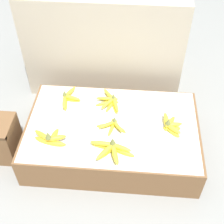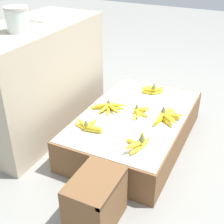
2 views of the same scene
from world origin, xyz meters
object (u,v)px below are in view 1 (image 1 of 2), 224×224
(banana_bunch_front_midleft, at_px, (111,149))
(banana_bunch_front_left, at_px, (50,138))
(banana_bunch_back_midleft, at_px, (110,101))
(banana_bunch_middle_midleft, at_px, (113,126))
(banana_bunch_back_left, at_px, (68,98))
(banana_bunch_middle_midright, at_px, (170,125))

(banana_bunch_front_midleft, bearing_deg, banana_bunch_front_left, 172.60)
(banana_bunch_front_left, bearing_deg, banana_bunch_back_midleft, 47.89)
(banana_bunch_middle_midleft, height_order, banana_bunch_back_left, banana_bunch_back_left)
(banana_bunch_front_midleft, bearing_deg, banana_bunch_middle_midleft, 92.28)
(banana_bunch_middle_midleft, distance_m, banana_bunch_back_left, 0.40)
(banana_bunch_front_left, relative_size, banana_bunch_front_midleft, 0.77)
(banana_bunch_front_left, xyz_separation_m, banana_bunch_front_midleft, (0.38, -0.05, -0.00))
(banana_bunch_middle_midright, relative_size, banana_bunch_back_midleft, 0.71)
(banana_bunch_middle_midleft, bearing_deg, banana_bunch_back_midleft, 98.79)
(banana_bunch_front_left, distance_m, banana_bunch_middle_midleft, 0.40)
(banana_bunch_middle_midright, bearing_deg, banana_bunch_front_midleft, -148.23)
(banana_bunch_middle_midleft, distance_m, banana_bunch_middle_midright, 0.37)
(banana_bunch_back_left, distance_m, banana_bunch_back_midleft, 0.29)
(banana_bunch_middle_midleft, xyz_separation_m, banana_bunch_back_left, (-0.33, 0.23, 0.00))
(banana_bunch_front_left, xyz_separation_m, banana_bunch_back_left, (0.04, 0.37, -0.01))
(banana_bunch_back_midleft, bearing_deg, banana_bunch_front_left, -132.11)
(banana_bunch_back_midleft, bearing_deg, banana_bunch_back_left, 179.76)
(banana_bunch_back_left, height_order, banana_bunch_back_midleft, banana_bunch_back_left)
(banana_bunch_front_left, relative_size, banana_bunch_middle_midleft, 1.06)
(banana_bunch_middle_midleft, bearing_deg, banana_bunch_back_left, 145.28)
(banana_bunch_front_left, bearing_deg, banana_bunch_middle_midright, 13.18)
(banana_bunch_middle_midright, bearing_deg, banana_bunch_front_left, -166.82)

